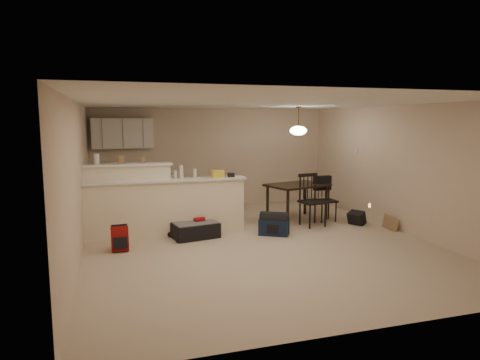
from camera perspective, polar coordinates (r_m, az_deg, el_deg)
name	(u,v)px	position (r m, az deg, el deg)	size (l,w,h in m)	color
room	(257,174)	(7.64, 2.24, 0.83)	(7.00, 7.02, 2.50)	#C1AD94
breakfast_bar	(153,204)	(8.33, -11.57, -3.21)	(3.08, 0.58, 1.39)	#F6EAC7
upper_cabinets	(123,133)	(10.49, -15.38, 6.02)	(1.40, 0.34, 0.70)	white
kitchen_counter	(134,194)	(10.51, -13.99, -1.88)	(1.80, 0.60, 0.90)	white
thermostat	(356,151)	(10.31, 15.26, 3.77)	(0.02, 0.12, 0.12)	beige
jar	(96,159)	(8.32, -18.60, 2.66)	(0.10, 0.10, 0.20)	silver
cereal_box	(121,160)	(8.32, -15.55, 2.65)	(0.10, 0.07, 0.16)	#8E6E49
small_box	(143,160)	(8.34, -12.80, 2.61)	(0.08, 0.06, 0.12)	#8E6E49
bottle_a	(181,172)	(8.22, -7.81, 1.05)	(0.07, 0.07, 0.26)	silver
bottle_b	(195,174)	(8.27, -6.04, 0.84)	(0.06, 0.06, 0.18)	silver
bag_lump	(218,174)	(8.37, -2.97, 0.82)	(0.22, 0.18, 0.14)	#8E6E49
pouch	(231,175)	(8.44, -1.20, 0.68)	(0.12, 0.10, 0.08)	#8E6E49
extra_item_x	(176,175)	(8.21, -8.58, 0.67)	(0.05, 0.05, 0.16)	silver
extra_item_y	(222,174)	(8.39, -2.44, 0.76)	(0.12, 0.10, 0.12)	#8E6E49
dining_table	(297,188)	(9.53, 7.63, -1.12)	(1.49, 1.20, 0.81)	black
pendant_lamp	(298,130)	(9.42, 7.78, 6.60)	(0.36, 0.36, 0.62)	brown
dining_chair_near	(313,200)	(9.05, 9.68, -2.69)	(0.48, 0.45, 1.09)	black
dining_chair_far	(326,199)	(9.56, 11.34, -2.56)	(0.42, 0.40, 0.96)	black
suitcase	(195,230)	(8.17, -6.00, -6.67)	(0.83, 0.54, 0.28)	black
red_backpack	(120,239)	(7.57, -15.73, -7.54)	(0.28, 0.18, 0.42)	maroon
navy_duffel	(274,227)	(8.34, 4.56, -6.26)	(0.57, 0.31, 0.31)	#111F37
black_daypack	(357,218)	(9.43, 15.29, -4.94)	(0.32, 0.22, 0.28)	black
cardboard_sheet	(390,223)	(9.15, 19.41, -5.49)	(0.37, 0.02, 0.28)	#8E6E49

